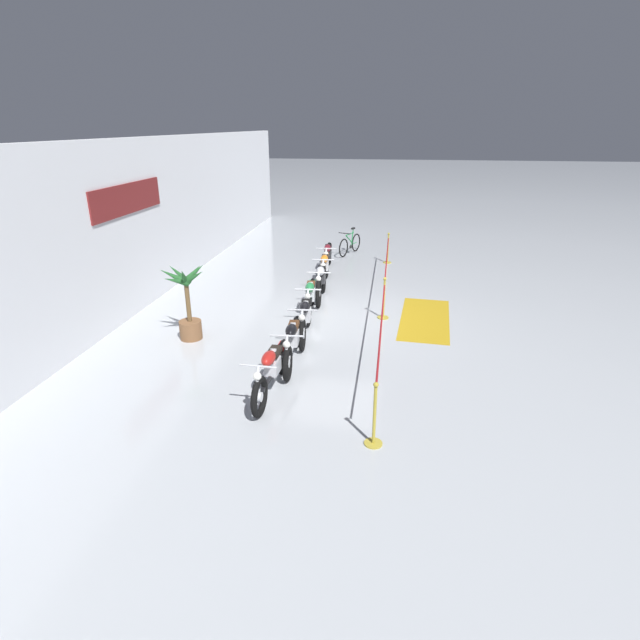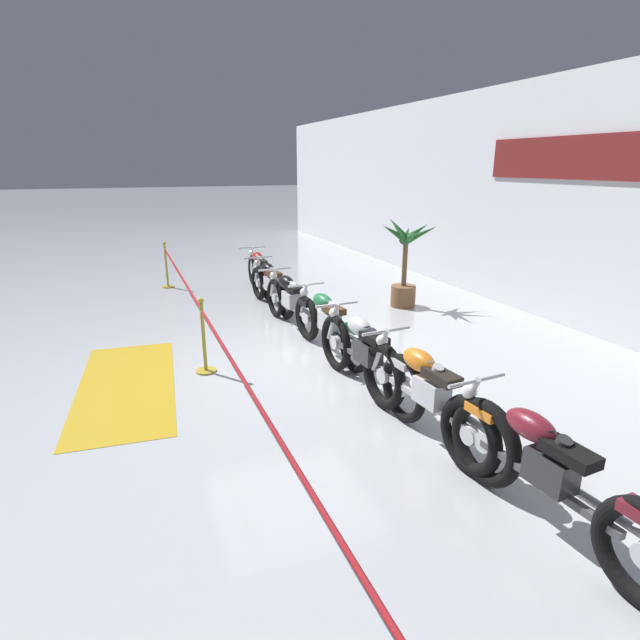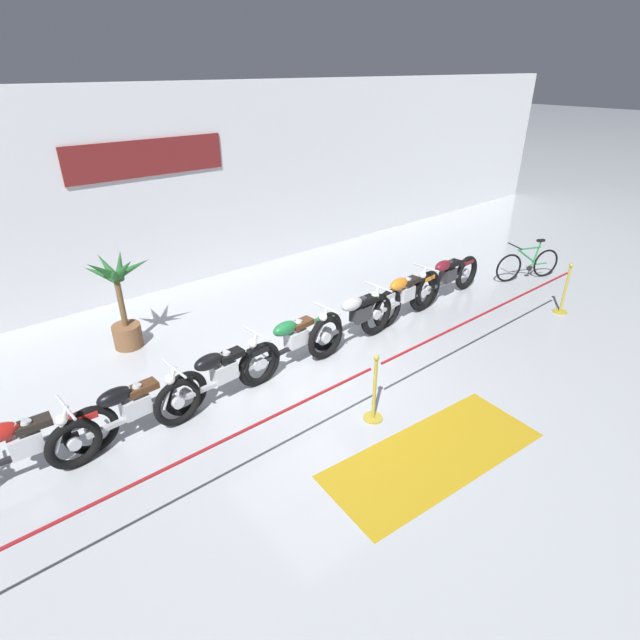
{
  "view_description": "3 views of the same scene",
  "coord_description": "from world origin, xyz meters",
  "px_view_note": "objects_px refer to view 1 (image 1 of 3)",
  "views": [
    {
      "loc": [
        -11.67,
        -1.33,
        4.5
      ],
      "look_at": [
        -1.43,
        0.16,
        0.43
      ],
      "focal_mm": 28.0,
      "sensor_mm": 36.0,
      "label": 1
    },
    {
      "loc": [
        6.49,
        -2.09,
        2.73
      ],
      "look_at": [
        0.67,
        0.21,
        0.77
      ],
      "focal_mm": 28.0,
      "sensor_mm": 36.0,
      "label": 2
    },
    {
      "loc": [
        -4.18,
        -5.1,
        4.5
      ],
      "look_at": [
        0.83,
        0.95,
        0.45
      ],
      "focal_mm": 28.0,
      "sensor_mm": 36.0,
      "label": 3
    }
  ],
  "objects_px": {
    "motorcycle_orange_5": "(325,268)",
    "stanchion_far_left": "(383,309)",
    "motorcycle_green_3": "(310,297)",
    "motorcycle_maroon_6": "(328,257)",
    "potted_palm_left_of_row": "(188,303)",
    "motorcycle_silver_4": "(321,281)",
    "stanchion_mid_left": "(384,304)",
    "motorcycle_black_1": "(292,341)",
    "motorcycle_red_0": "(272,370)",
    "stanchion_mid_right": "(388,253)",
    "floor_banner": "(425,319)",
    "bicycle": "(350,244)",
    "motorcycle_black_2": "(305,317)"
  },
  "relations": [
    {
      "from": "motorcycle_orange_5",
      "to": "stanchion_far_left",
      "type": "relative_size",
      "value": 0.23
    },
    {
      "from": "motorcycle_green_3",
      "to": "motorcycle_maroon_6",
      "type": "height_order",
      "value": "motorcycle_maroon_6"
    },
    {
      "from": "potted_palm_left_of_row",
      "to": "stanchion_far_left",
      "type": "height_order",
      "value": "potted_palm_left_of_row"
    },
    {
      "from": "motorcycle_silver_4",
      "to": "stanchion_mid_left",
      "type": "distance_m",
      "value": 2.23
    },
    {
      "from": "motorcycle_green_3",
      "to": "motorcycle_black_1",
      "type": "bearing_deg",
      "value": -178.21
    },
    {
      "from": "motorcycle_red_0",
      "to": "motorcycle_green_3",
      "type": "relative_size",
      "value": 0.99
    },
    {
      "from": "stanchion_mid_left",
      "to": "stanchion_far_left",
      "type": "bearing_deg",
      "value": 180.0
    },
    {
      "from": "motorcycle_orange_5",
      "to": "stanchion_far_left",
      "type": "bearing_deg",
      "value": -155.55
    },
    {
      "from": "stanchion_far_left",
      "to": "stanchion_mid_right",
      "type": "xyz_separation_m",
      "value": [
        6.76,
        -0.0,
        -0.38
      ]
    },
    {
      "from": "potted_palm_left_of_row",
      "to": "floor_banner",
      "type": "xyz_separation_m",
      "value": [
        1.97,
        -5.28,
        -0.85
      ]
    },
    {
      "from": "motorcycle_green_3",
      "to": "bicycle",
      "type": "bearing_deg",
      "value": -3.75
    },
    {
      "from": "stanchion_mid_right",
      "to": "floor_banner",
      "type": "xyz_separation_m",
      "value": [
        -5.28,
        -1.03,
        -0.35
      ]
    },
    {
      "from": "stanchion_mid_right",
      "to": "stanchion_mid_left",
      "type": "bearing_deg",
      "value": 180.0
    },
    {
      "from": "stanchion_far_left",
      "to": "floor_banner",
      "type": "height_order",
      "value": "stanchion_far_left"
    },
    {
      "from": "motorcycle_green_3",
      "to": "motorcycle_silver_4",
      "type": "height_order",
      "value": "motorcycle_silver_4"
    },
    {
      "from": "potted_palm_left_of_row",
      "to": "stanchion_mid_right",
      "type": "height_order",
      "value": "potted_palm_left_of_row"
    },
    {
      "from": "floor_banner",
      "to": "motorcycle_orange_5",
      "type": "bearing_deg",
      "value": 53.05
    },
    {
      "from": "motorcycle_green_3",
      "to": "stanchion_mid_right",
      "type": "height_order",
      "value": "stanchion_mid_right"
    },
    {
      "from": "motorcycle_silver_4",
      "to": "bicycle",
      "type": "height_order",
      "value": "motorcycle_silver_4"
    },
    {
      "from": "stanchion_far_left",
      "to": "stanchion_mid_left",
      "type": "xyz_separation_m",
      "value": [
        1.4,
        -0.0,
        -0.38
      ]
    },
    {
      "from": "stanchion_mid_left",
      "to": "stanchion_mid_right",
      "type": "height_order",
      "value": "same"
    },
    {
      "from": "motorcycle_black_1",
      "to": "motorcycle_maroon_6",
      "type": "relative_size",
      "value": 0.93
    },
    {
      "from": "bicycle",
      "to": "potted_palm_left_of_row",
      "type": "relative_size",
      "value": 0.89
    },
    {
      "from": "motorcycle_silver_4",
      "to": "motorcycle_orange_5",
      "type": "height_order",
      "value": "motorcycle_orange_5"
    },
    {
      "from": "stanchion_mid_right",
      "to": "motorcycle_red_0",
      "type": "bearing_deg",
      "value": 168.79
    },
    {
      "from": "motorcycle_red_0",
      "to": "stanchion_mid_left",
      "type": "relative_size",
      "value": 2.11
    },
    {
      "from": "motorcycle_black_2",
      "to": "potted_palm_left_of_row",
      "type": "height_order",
      "value": "potted_palm_left_of_row"
    },
    {
      "from": "potted_palm_left_of_row",
      "to": "stanchion_far_left",
      "type": "xyz_separation_m",
      "value": [
        0.49,
        -4.25,
        -0.12
      ]
    },
    {
      "from": "motorcycle_red_0",
      "to": "stanchion_mid_left",
      "type": "distance_m",
      "value": 4.43
    },
    {
      "from": "motorcycle_red_0",
      "to": "motorcycle_maroon_6",
      "type": "height_order",
      "value": "motorcycle_maroon_6"
    },
    {
      "from": "potted_palm_left_of_row",
      "to": "floor_banner",
      "type": "height_order",
      "value": "potted_palm_left_of_row"
    },
    {
      "from": "motorcycle_silver_4",
      "to": "stanchion_mid_left",
      "type": "height_order",
      "value": "stanchion_mid_left"
    },
    {
      "from": "motorcycle_red_0",
      "to": "motorcycle_black_2",
      "type": "bearing_deg",
      "value": -3.41
    },
    {
      "from": "motorcycle_black_1",
      "to": "floor_banner",
      "type": "bearing_deg",
      "value": -44.53
    },
    {
      "from": "motorcycle_black_1",
      "to": "potted_palm_left_of_row",
      "type": "relative_size",
      "value": 1.25
    },
    {
      "from": "motorcycle_black_1",
      "to": "floor_banner",
      "type": "distance_m",
      "value": 3.98
    },
    {
      "from": "motorcycle_green_3",
      "to": "stanchion_far_left",
      "type": "height_order",
      "value": "stanchion_far_left"
    },
    {
      "from": "stanchion_mid_left",
      "to": "stanchion_mid_right",
      "type": "xyz_separation_m",
      "value": [
        5.36,
        0.0,
        0.0
      ]
    },
    {
      "from": "motorcycle_maroon_6",
      "to": "potted_palm_left_of_row",
      "type": "distance_m",
      "value": 6.4
    },
    {
      "from": "motorcycle_maroon_6",
      "to": "stanchion_mid_right",
      "type": "relative_size",
      "value": 2.26
    },
    {
      "from": "motorcycle_orange_5",
      "to": "potted_palm_left_of_row",
      "type": "relative_size",
      "value": 1.36
    },
    {
      "from": "stanchion_mid_left",
      "to": "bicycle",
      "type": "bearing_deg",
      "value": 12.31
    },
    {
      "from": "motorcycle_red_0",
      "to": "motorcycle_silver_4",
      "type": "height_order",
      "value": "motorcycle_silver_4"
    },
    {
      "from": "motorcycle_silver_4",
      "to": "stanchion_mid_left",
      "type": "relative_size",
      "value": 2.27
    },
    {
      "from": "motorcycle_maroon_6",
      "to": "stanchion_mid_right",
      "type": "distance_m",
      "value": 2.33
    },
    {
      "from": "motorcycle_red_0",
      "to": "motorcycle_silver_4",
      "type": "bearing_deg",
      "value": -1.07
    },
    {
      "from": "potted_palm_left_of_row",
      "to": "motorcycle_orange_5",
      "type": "bearing_deg",
      "value": -28.2
    },
    {
      "from": "motorcycle_silver_4",
      "to": "bicycle",
      "type": "bearing_deg",
      "value": -4.0
    },
    {
      "from": "motorcycle_maroon_6",
      "to": "stanchion_mid_left",
      "type": "xyz_separation_m",
      "value": [
        -4.05,
        -1.92,
        -0.12
      ]
    },
    {
      "from": "motorcycle_black_1",
      "to": "motorcycle_maroon_6",
      "type": "distance_m",
      "value": 6.8
    }
  ]
}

